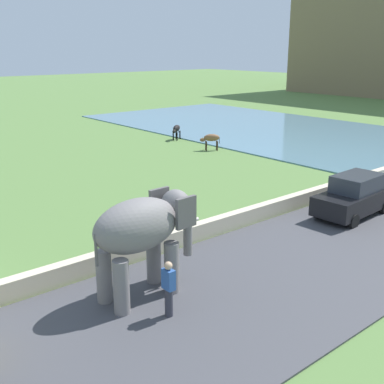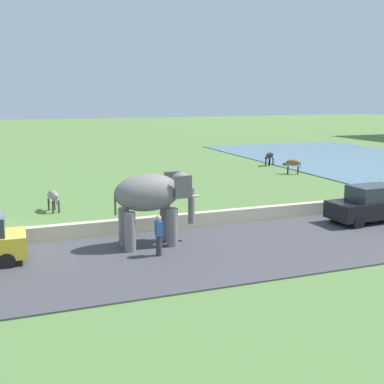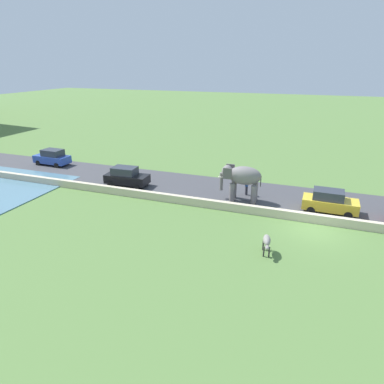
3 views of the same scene
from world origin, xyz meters
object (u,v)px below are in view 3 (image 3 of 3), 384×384
Objects in this scene: person_beside_elephant at (247,186)px; cow_grey at (267,241)px; car_blue at (52,157)px; car_black at (126,177)px; car_yellow at (329,202)px; elephant at (242,178)px.

person_beside_elephant is 9.58m from cow_grey.
car_blue is 11.68m from car_black.
car_yellow and car_black have the same top height.
cow_grey is (-7.70, -13.98, -0.06)m from car_black.
person_beside_elephant is (1.39, -0.20, -1.16)m from elephant.
car_black is at bearing 97.22° from person_beside_elephant.
car_blue reaches higher than cow_grey.
elephant reaches higher than car_yellow.
car_blue is at bearing 66.73° from cow_grey.
elephant is at bearing -98.18° from car_blue.
car_yellow reaches higher than person_beside_elephant.
car_blue is 1.01× the size of car_yellow.
cow_grey is (-9.08, -3.04, -0.04)m from person_beside_elephant.
person_beside_elephant is at bearing -82.78° from car_black.
car_black is (-1.39, 10.94, 0.03)m from person_beside_elephant.
car_blue is 28.97m from car_yellow.
car_blue and car_black have the same top height.
car_yellow is at bearing -24.91° from cow_grey.
elephant is at bearing -90.04° from car_black.
car_yellow is 8.49m from cow_grey.
elephant is 0.86× the size of car_blue.
person_beside_elephant is 0.40× the size of car_black.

